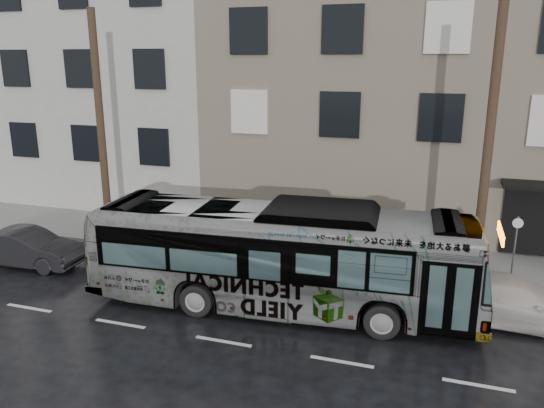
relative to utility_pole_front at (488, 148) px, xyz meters
The scene contains 10 objects.
ground 8.65m from the utility_pole_front, 153.08° to the right, with size 120.00×120.00×0.00m, color black.
sidewalk 8.11m from the utility_pole_front, 166.17° to the left, with size 90.00×3.60×0.15m, color gray.
building_taupe 9.56m from the utility_pole_front, 99.07° to the left, with size 20.00×12.00×11.00m, color #766C5A.
building_grey 27.02m from the utility_pole_front, 156.02° to the left, with size 26.00×15.00×16.00m, color beige.
utility_pole_front is the anchor object (origin of this frame).
utility_pole_rear 14.00m from the utility_pole_front, behind, with size 0.30×0.30×9.00m, color #493624.
sign_post 3.48m from the utility_pole_front, ahead, with size 0.06×0.06×2.40m, color slate.
bus 7.23m from the utility_pole_front, 149.58° to the right, with size 2.73×11.65×3.25m, color #B2B2B2.
white_sedan 4.68m from the utility_pole_front, 66.57° to the right, with size 1.88×4.61×1.34m, color silver.
dark_sedan 16.24m from the utility_pole_front, 169.14° to the right, with size 1.43×4.10×1.35m, color black.
Camera 1 is at (5.17, -14.19, 7.30)m, focal length 35.00 mm.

